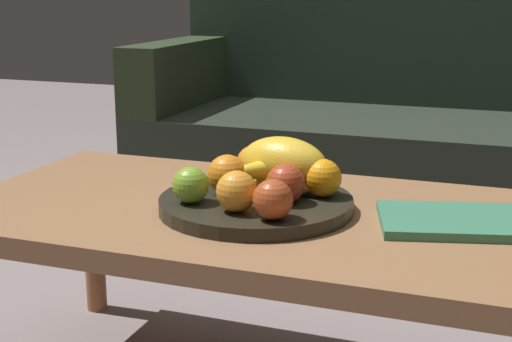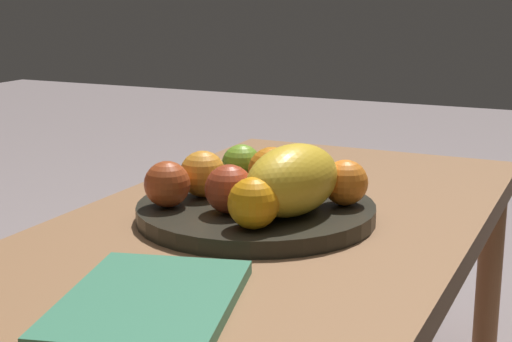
% 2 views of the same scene
% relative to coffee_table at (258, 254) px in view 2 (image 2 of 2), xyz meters
% --- Properties ---
extents(coffee_table, '(1.21, 0.60, 0.40)m').
position_rel_coffee_table_xyz_m(coffee_table, '(0.00, 0.00, 0.00)').
color(coffee_table, '#916440').
rests_on(coffee_table, ground_plane).
extents(fruit_bowl, '(0.36, 0.36, 0.03)m').
position_rel_coffee_table_xyz_m(fruit_bowl, '(-0.03, -0.02, 0.06)').
color(fruit_bowl, black).
rests_on(fruit_bowl, coffee_table).
extents(melon_large_front, '(0.19, 0.14, 0.10)m').
position_rel_coffee_table_xyz_m(melon_large_front, '(0.00, 0.05, 0.12)').
color(melon_large_front, yellow).
rests_on(melon_large_front, fruit_bowl).
extents(orange_front, '(0.07, 0.07, 0.07)m').
position_rel_coffee_table_xyz_m(orange_front, '(-0.03, -0.11, 0.10)').
color(orange_front, orange).
rests_on(orange_front, fruit_bowl).
extents(orange_left, '(0.08, 0.08, 0.08)m').
position_rel_coffee_table_xyz_m(orange_left, '(-0.09, -0.02, 0.11)').
color(orange_left, orange).
rests_on(orange_left, fruit_bowl).
extents(orange_right, '(0.07, 0.07, 0.07)m').
position_rel_coffee_table_xyz_m(orange_right, '(-0.08, 0.11, 0.10)').
color(orange_right, orange).
rests_on(orange_right, fruit_bowl).
extents(orange_back, '(0.07, 0.07, 0.07)m').
position_rel_coffee_table_xyz_m(orange_back, '(0.08, 0.03, 0.10)').
color(orange_back, orange).
rests_on(orange_back, fruit_bowl).
extents(apple_front, '(0.07, 0.07, 0.07)m').
position_rel_coffee_table_xyz_m(apple_front, '(0.04, -0.13, 0.10)').
color(apple_front, '#B14620').
rests_on(apple_front, fruit_bowl).
extents(apple_left, '(0.07, 0.07, 0.07)m').
position_rel_coffee_table_xyz_m(apple_left, '(0.03, -0.03, 0.10)').
color(apple_left, '#AB3B1F').
rests_on(apple_left, fruit_bowl).
extents(apple_right, '(0.07, 0.07, 0.07)m').
position_rel_coffee_table_xyz_m(apple_right, '(-0.13, -0.09, 0.10)').
color(apple_right, '#77A72B').
rests_on(apple_right, fruit_bowl).
extents(banana_bunch, '(0.17, 0.13, 0.06)m').
position_rel_coffee_table_xyz_m(banana_bunch, '(-0.02, 0.03, 0.09)').
color(banana_bunch, yellow).
rests_on(banana_bunch, fruit_bowl).
extents(magazine, '(0.29, 0.24, 0.02)m').
position_rel_coffee_table_xyz_m(magazine, '(0.32, 0.02, 0.05)').
color(magazine, '#3C805F').
rests_on(magazine, coffee_table).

